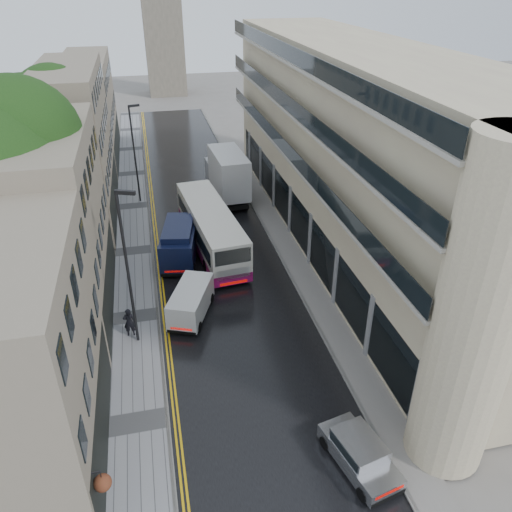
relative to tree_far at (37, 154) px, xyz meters
name	(u,v)px	position (x,y,z in m)	size (l,w,h in m)	color
road	(212,244)	(12.20, -5.50, -6.22)	(9.00, 85.00, 0.02)	black
left_sidewalk	(134,251)	(6.35, -5.50, -6.17)	(2.70, 85.00, 0.12)	gray
right_sidewalk	(280,236)	(17.60, -5.50, -6.17)	(1.80, 85.00, 0.12)	slate
old_shop_row	(72,167)	(2.75, -3.00, -0.23)	(4.50, 56.00, 12.00)	gray
modern_block	(354,152)	(22.50, -7.00, 0.77)	(8.00, 40.00, 14.00)	beige
tree_far	(37,154)	(0.00, 0.00, 0.00)	(9.24, 9.24, 12.46)	black
cream_bus	(205,252)	(11.20, -9.58, -4.61)	(2.66, 11.70, 3.19)	silver
white_lorry	(219,183)	(13.85, 1.10, -3.98)	(2.54, 8.48, 4.45)	silver
silver_hatchback	(364,487)	(14.91, -27.94, -5.47)	(1.72, 3.93, 1.47)	#A2A3A7
white_van	(170,315)	(8.35, -15.32, -5.26)	(1.80, 4.20, 1.90)	silver
navy_van	(161,255)	(8.27, -9.00, -4.77)	(2.27, 5.66, 2.89)	#0E1433
pedestrian	(129,322)	(6.06, -15.55, -5.21)	(0.66, 0.43, 1.80)	black
lamp_post_near	(128,272)	(6.43, -16.08, -1.59)	(1.02, 0.23, 9.04)	black
lamp_post_far	(135,155)	(7.02, 3.77, -1.88)	(0.95, 0.21, 8.46)	black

